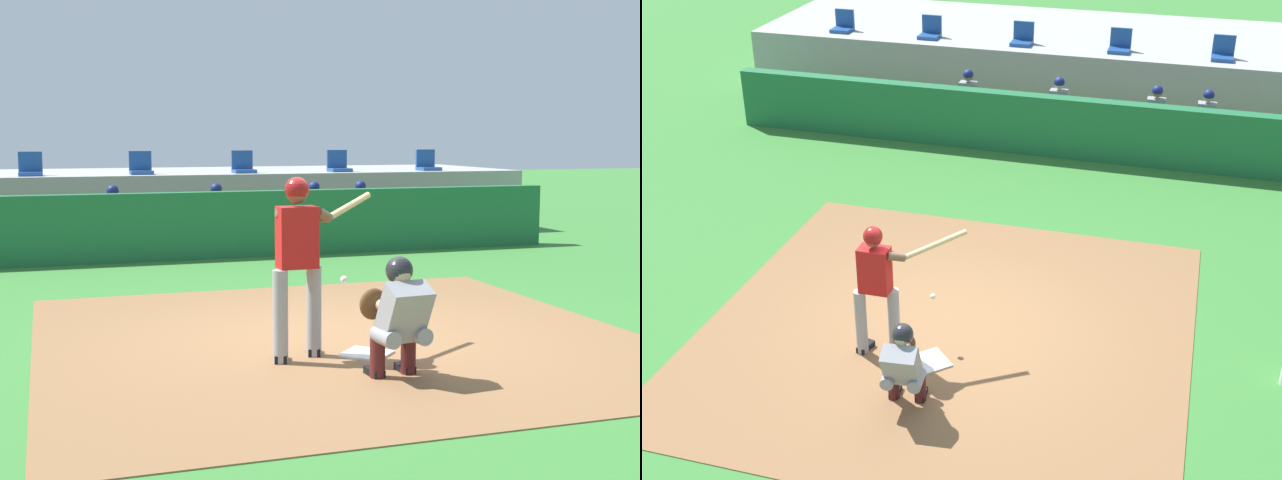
% 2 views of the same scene
% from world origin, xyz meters
% --- Properties ---
extents(ground_plane, '(80.00, 80.00, 0.00)m').
position_xyz_m(ground_plane, '(0.00, 0.00, 0.00)').
color(ground_plane, '#387A33').
extents(dirt_infield, '(6.40, 6.40, 0.01)m').
position_xyz_m(dirt_infield, '(0.00, 0.00, 0.01)').
color(dirt_infield, olive).
rests_on(dirt_infield, ground).
extents(home_plate, '(0.62, 0.62, 0.02)m').
position_xyz_m(home_plate, '(0.00, -0.80, 0.02)').
color(home_plate, white).
rests_on(home_plate, dirt_infield).
extents(batter_at_plate, '(1.28, 0.83, 1.80)m').
position_xyz_m(batter_at_plate, '(-0.67, -0.72, 1.04)').
color(batter_at_plate, '#99999E').
rests_on(batter_at_plate, ground).
extents(catcher_crouched, '(0.52, 1.67, 1.13)m').
position_xyz_m(catcher_crouched, '(-0.03, -1.65, 0.61)').
color(catcher_crouched, gray).
rests_on(catcher_crouched, ground).
extents(dugout_wall, '(13.00, 0.30, 1.20)m').
position_xyz_m(dugout_wall, '(0.00, 6.50, 0.60)').
color(dugout_wall, '#1E6638').
rests_on(dugout_wall, ground).
extents(dugout_bench, '(11.80, 0.44, 0.45)m').
position_xyz_m(dugout_bench, '(0.00, 7.50, 0.23)').
color(dugout_bench, olive).
rests_on(dugout_bench, ground).
extents(dugout_player_0, '(0.49, 0.70, 1.30)m').
position_xyz_m(dugout_player_0, '(-1.81, 7.34, 0.67)').
color(dugout_player_0, '#939399').
rests_on(dugout_player_0, ground).
extents(dugout_player_1, '(0.49, 0.70, 1.30)m').
position_xyz_m(dugout_player_1, '(0.12, 7.34, 0.67)').
color(dugout_player_1, '#939399').
rests_on(dugout_player_1, ground).
extents(dugout_player_2, '(0.49, 0.70, 1.30)m').
position_xyz_m(dugout_player_2, '(2.07, 7.34, 0.67)').
color(dugout_player_2, '#939399').
rests_on(dugout_player_2, ground).
extents(dugout_player_3, '(0.49, 0.70, 1.30)m').
position_xyz_m(dugout_player_3, '(3.06, 7.34, 0.67)').
color(dugout_player_3, '#939399').
rests_on(dugout_player_3, ground).
extents(stands_platform, '(15.00, 4.40, 1.40)m').
position_xyz_m(stands_platform, '(0.00, 10.90, 0.70)').
color(stands_platform, '#9E9E99').
rests_on(stands_platform, ground).
extents(stadium_seat_1, '(0.46, 0.46, 0.48)m').
position_xyz_m(stadium_seat_1, '(-3.25, 9.38, 1.53)').
color(stadium_seat_1, '#1E478C').
rests_on(stadium_seat_1, stands_platform).
extents(stadium_seat_2, '(0.46, 0.46, 0.48)m').
position_xyz_m(stadium_seat_2, '(-1.08, 9.38, 1.53)').
color(stadium_seat_2, '#1E478C').
rests_on(stadium_seat_2, stands_platform).
extents(stadium_seat_3, '(0.46, 0.46, 0.48)m').
position_xyz_m(stadium_seat_3, '(1.08, 9.38, 1.53)').
color(stadium_seat_3, '#1E478C').
rests_on(stadium_seat_3, stands_platform).
extents(stadium_seat_4, '(0.46, 0.46, 0.48)m').
position_xyz_m(stadium_seat_4, '(3.25, 9.38, 1.53)').
color(stadium_seat_4, '#1E478C').
rests_on(stadium_seat_4, stands_platform).
extents(stadium_seat_5, '(0.46, 0.46, 0.48)m').
position_xyz_m(stadium_seat_5, '(5.42, 9.38, 1.53)').
color(stadium_seat_5, '#1E478C').
rests_on(stadium_seat_5, stands_platform).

